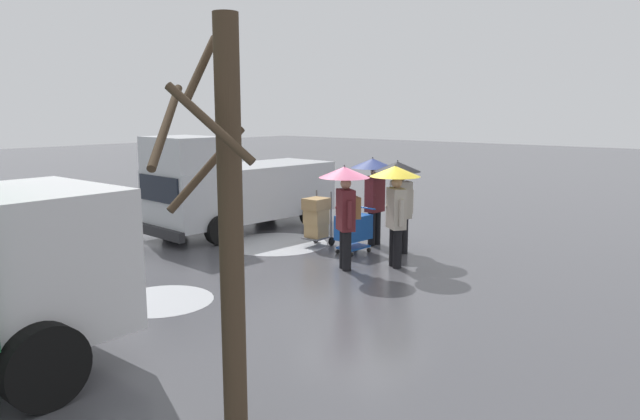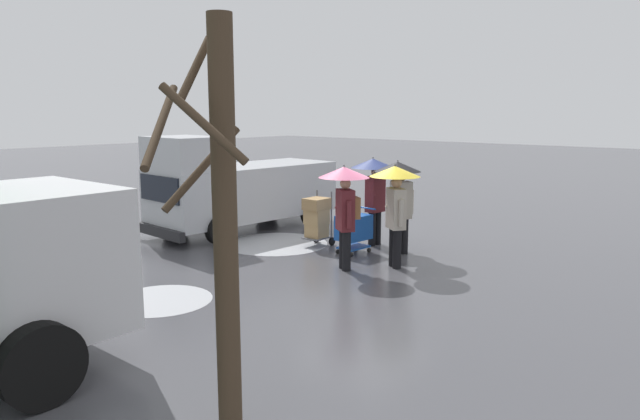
{
  "view_description": "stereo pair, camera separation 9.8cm",
  "coord_description": "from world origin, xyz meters",
  "px_view_note": "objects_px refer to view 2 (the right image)",
  "views": [
    {
      "loc": [
        -7.44,
        10.4,
        3.23
      ],
      "look_at": [
        0.69,
        0.7,
        1.05
      ],
      "focal_mm": 32.53,
      "sensor_mm": 36.0,
      "label": 1
    },
    {
      "loc": [
        -7.52,
        10.34,
        3.23
      ],
      "look_at": [
        0.69,
        0.7,
        1.05
      ],
      "focal_mm": 32.53,
      "sensor_mm": 36.0,
      "label": 2
    }
  ],
  "objects_px": {
    "shopping_cart_vendor": "(354,229)",
    "hand_dolly_boxes": "(317,217)",
    "pedestrian_pink_side": "(395,192)",
    "pedestrian_black_side": "(374,180)",
    "cargo_van_parked_right": "(238,188)",
    "pedestrian_white_side": "(399,185)",
    "pedestrian_far_side": "(345,194)",
    "bare_tree_near": "(222,223)"
  },
  "relations": [
    {
      "from": "pedestrian_far_side",
      "to": "shopping_cart_vendor",
      "type": "bearing_deg",
      "value": -60.7
    },
    {
      "from": "shopping_cart_vendor",
      "to": "pedestrian_black_side",
      "type": "distance_m",
      "value": 1.38
    },
    {
      "from": "pedestrian_pink_side",
      "to": "pedestrian_far_side",
      "type": "height_order",
      "value": "same"
    },
    {
      "from": "pedestrian_black_side",
      "to": "bare_tree_near",
      "type": "xyz_separation_m",
      "value": [
        -3.66,
        7.73,
        0.58
      ]
    },
    {
      "from": "pedestrian_pink_side",
      "to": "pedestrian_white_side",
      "type": "relative_size",
      "value": 1.0
    },
    {
      "from": "hand_dolly_boxes",
      "to": "bare_tree_near",
      "type": "xyz_separation_m",
      "value": [
        -4.64,
        6.78,
        1.46
      ]
    },
    {
      "from": "shopping_cart_vendor",
      "to": "pedestrian_far_side",
      "type": "bearing_deg",
      "value": 119.3
    },
    {
      "from": "pedestrian_white_side",
      "to": "cargo_van_parked_right",
      "type": "bearing_deg",
      "value": 7.07
    },
    {
      "from": "hand_dolly_boxes",
      "to": "pedestrian_white_side",
      "type": "relative_size",
      "value": 0.61
    },
    {
      "from": "cargo_van_parked_right",
      "to": "hand_dolly_boxes",
      "type": "relative_size",
      "value": 4.14
    },
    {
      "from": "pedestrian_far_side",
      "to": "bare_tree_near",
      "type": "relative_size",
      "value": 0.52
    },
    {
      "from": "shopping_cart_vendor",
      "to": "hand_dolly_boxes",
      "type": "xyz_separation_m",
      "value": [
        1.09,
        0.03,
        0.14
      ]
    },
    {
      "from": "shopping_cart_vendor",
      "to": "hand_dolly_boxes",
      "type": "relative_size",
      "value": 0.77
    },
    {
      "from": "shopping_cart_vendor",
      "to": "hand_dolly_boxes",
      "type": "distance_m",
      "value": 1.1
    },
    {
      "from": "shopping_cart_vendor",
      "to": "hand_dolly_boxes",
      "type": "height_order",
      "value": "hand_dolly_boxes"
    },
    {
      "from": "shopping_cart_vendor",
      "to": "bare_tree_near",
      "type": "bearing_deg",
      "value": 117.53
    },
    {
      "from": "pedestrian_pink_side",
      "to": "bare_tree_near",
      "type": "xyz_separation_m",
      "value": [
        -2.2,
        6.43,
        0.58
      ]
    },
    {
      "from": "pedestrian_pink_side",
      "to": "bare_tree_near",
      "type": "height_order",
      "value": "bare_tree_near"
    },
    {
      "from": "cargo_van_parked_right",
      "to": "pedestrian_far_side",
      "type": "xyz_separation_m",
      "value": [
        -4.58,
        1.17,
        0.39
      ]
    },
    {
      "from": "cargo_van_parked_right",
      "to": "bare_tree_near",
      "type": "bearing_deg",
      "value": 137.7
    },
    {
      "from": "hand_dolly_boxes",
      "to": "shopping_cart_vendor",
      "type": "bearing_deg",
      "value": -178.6
    },
    {
      "from": "pedestrian_pink_side",
      "to": "hand_dolly_boxes",
      "type": "bearing_deg",
      "value": -8.16
    },
    {
      "from": "hand_dolly_boxes",
      "to": "pedestrian_pink_side",
      "type": "bearing_deg",
      "value": 171.84
    },
    {
      "from": "cargo_van_parked_right",
      "to": "shopping_cart_vendor",
      "type": "distance_m",
      "value": 3.97
    },
    {
      "from": "pedestrian_pink_side",
      "to": "pedestrian_black_side",
      "type": "relative_size",
      "value": 1.0
    },
    {
      "from": "hand_dolly_boxes",
      "to": "pedestrian_pink_side",
      "type": "distance_m",
      "value": 2.61
    },
    {
      "from": "cargo_van_parked_right",
      "to": "hand_dolly_boxes",
      "type": "distance_m",
      "value": 2.87
    },
    {
      "from": "cargo_van_parked_right",
      "to": "pedestrian_white_side",
      "type": "bearing_deg",
      "value": -172.93
    },
    {
      "from": "cargo_van_parked_right",
      "to": "shopping_cart_vendor",
      "type": "bearing_deg",
      "value": -179.79
    },
    {
      "from": "shopping_cart_vendor",
      "to": "pedestrian_white_side",
      "type": "height_order",
      "value": "pedestrian_white_side"
    },
    {
      "from": "shopping_cart_vendor",
      "to": "bare_tree_near",
      "type": "distance_m",
      "value": 7.84
    },
    {
      "from": "cargo_van_parked_right",
      "to": "pedestrian_far_side",
      "type": "bearing_deg",
      "value": 165.67
    },
    {
      "from": "shopping_cart_vendor",
      "to": "bare_tree_near",
      "type": "xyz_separation_m",
      "value": [
        -3.55,
        6.81,
        1.59
      ]
    },
    {
      "from": "hand_dolly_boxes",
      "to": "pedestrian_white_side",
      "type": "bearing_deg",
      "value": -162.57
    },
    {
      "from": "cargo_van_parked_right",
      "to": "bare_tree_near",
      "type": "distance_m",
      "value": 10.14
    },
    {
      "from": "pedestrian_black_side",
      "to": "pedestrian_far_side",
      "type": "bearing_deg",
      "value": 110.1
    },
    {
      "from": "pedestrian_white_side",
      "to": "bare_tree_near",
      "type": "distance_m",
      "value": 7.89
    },
    {
      "from": "pedestrian_far_side",
      "to": "bare_tree_near",
      "type": "xyz_separation_m",
      "value": [
        -2.88,
        5.62,
        0.59
      ]
    },
    {
      "from": "pedestrian_pink_side",
      "to": "pedestrian_black_side",
      "type": "distance_m",
      "value": 1.95
    },
    {
      "from": "cargo_van_parked_right",
      "to": "pedestrian_white_side",
      "type": "height_order",
      "value": "cargo_van_parked_right"
    },
    {
      "from": "pedestrian_pink_side",
      "to": "bare_tree_near",
      "type": "distance_m",
      "value": 6.83
    },
    {
      "from": "pedestrian_black_side",
      "to": "pedestrian_far_side",
      "type": "relative_size",
      "value": 1.0
    }
  ]
}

